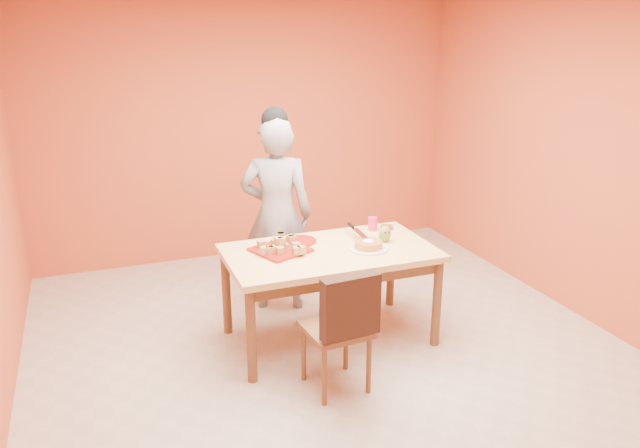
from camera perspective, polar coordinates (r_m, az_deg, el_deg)
name	(u,v)px	position (r m, az deg, el deg)	size (l,w,h in m)	color
floor	(338,360)	(4.82, 1.62, -12.29)	(5.00, 5.00, 0.00)	#BAB59F
wall_back	(248,130)	(6.62, -6.62, 8.58)	(4.50, 4.50, 0.00)	#C3482D
wall_right	(596,162)	(5.54, 23.90, 5.23)	(5.00, 5.00, 0.00)	#C3482D
dining_table	(330,261)	(4.83, 0.89, -3.43)	(1.60, 0.90, 0.76)	#F5BE80
dining_chair	(337,327)	(4.27, 1.57, -9.37)	(0.45, 0.52, 0.91)	brown
pastry_pile	(280,242)	(4.75, -3.65, -1.65)	(0.33, 0.33, 0.11)	tan
person	(277,215)	(5.36, -3.98, 0.82)	(0.62, 0.41, 1.69)	gray
pastry_platter	(280,250)	(4.78, -3.63, -2.38)	(0.37, 0.37, 0.02)	maroon
red_dinner_plate	(300,241)	(4.97, -1.84, -1.56)	(0.26, 0.26, 0.02)	maroon
white_cake_plate	(368,248)	(4.83, 4.44, -2.22)	(0.31, 0.31, 0.01)	silver
sponge_cake	(368,244)	(4.82, 4.44, -1.88)	(0.22, 0.22, 0.05)	#CA8134
cake_server	(360,233)	(4.97, 3.68, -0.85)	(0.05, 0.26, 0.01)	silver
egg_ornament	(385,234)	(4.98, 5.94, -0.90)	(0.10, 0.08, 0.13)	olive
magenta_glass	(373,224)	(5.25, 4.83, 0.02)	(0.08, 0.08, 0.11)	#E42253
checker_tin	(387,227)	(5.29, 6.12, -0.31)	(0.10, 0.10, 0.03)	#3D2110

